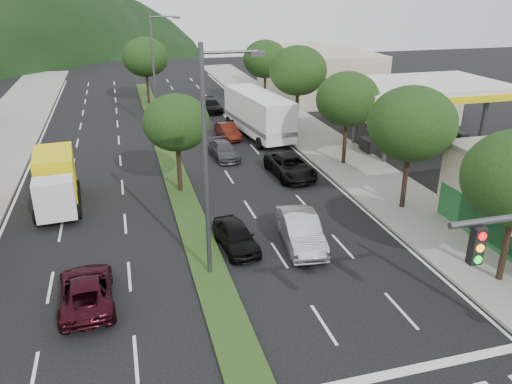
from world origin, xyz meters
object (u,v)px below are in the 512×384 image
object	(u,v)px
tree_r_e	(265,59)
car_queue_e	(174,119)
streetlight_near	(210,155)
sedan_silver	(301,231)
box_truck	(56,182)
tree_med_near	(176,123)
car_queue_f	(211,106)
car_queue_a	(236,236)
tree_r_d	(298,71)
tree_r_c	(348,99)
motorhome	(258,114)
car_queue_c	(228,131)
tree_r_b	(412,124)
tree_med_far	(145,57)
streetlight_mid	(156,66)
car_queue_b	(224,150)
suv_maroon	(86,290)
car_queue_d	(290,166)

from	to	relation	value
tree_r_e	car_queue_e	world-z (taller)	tree_r_e
streetlight_near	car_queue_e	size ratio (longest dim) A/B	2.49
sedan_silver	box_truck	size ratio (longest dim) A/B	0.76
tree_med_near	box_truck	xyz separation A→B (m)	(-7.14, -0.15, -3.00)
car_queue_f	car_queue_a	bearing A→B (deg)	-100.75
tree_r_d	tree_r_c	bearing A→B (deg)	-90.00
motorhome	box_truck	bearing A→B (deg)	-151.26
car_queue_c	motorhome	world-z (taller)	motorhome
tree_r_b	tree_med_near	xyz separation A→B (m)	(-12.00, 6.00, -0.61)
tree_r_d	tree_med_near	distance (m)	16.99
tree_r_d	tree_med_far	world-z (taller)	tree_r_d
car_queue_e	box_truck	xyz separation A→B (m)	(-8.64, -15.91, 0.75)
streetlight_mid	car_queue_f	distance (m)	9.52
car_queue_e	motorhome	size ratio (longest dim) A/B	0.41
tree_r_d	car_queue_a	xyz separation A→B (m)	(-10.33, -20.02, -4.53)
tree_r_b	car_queue_a	world-z (taller)	tree_r_b
tree_r_b	car_queue_f	size ratio (longest dim) A/B	1.64
tree_med_near	streetlight_mid	bearing A→B (deg)	89.22
car_queue_b	car_queue_e	xyz separation A→B (m)	(-2.52, 10.00, 0.09)
car_queue_b	motorhome	xyz separation A→B (m)	(4.06, 5.02, 1.35)
tree_med_near	car_queue_f	size ratio (longest dim) A/B	1.42
tree_med_near	streetlight_mid	distance (m)	15.05
tree_med_far	sedan_silver	distance (m)	35.15
tree_med_far	motorhome	world-z (taller)	tree_med_far
car_queue_c	car_queue_e	size ratio (longest dim) A/B	0.95
tree_med_far	car_queue_b	xyz separation A→B (m)	(4.02, -20.24, -4.41)
car_queue_c	tree_r_b	bearing A→B (deg)	-74.24
suv_maroon	car_queue_f	xyz separation A→B (m)	(11.11, 31.69, -0.01)
tree_r_c	box_truck	world-z (taller)	tree_r_c
tree_r_b	tree_r_e	world-z (taller)	tree_r_b
tree_r_e	streetlight_near	size ratio (longest dim) A/B	0.67
tree_r_d	tree_med_far	distance (m)	18.44
tree_r_d	car_queue_c	xyz separation A→B (m)	(-6.58, -1.24, -4.55)
tree_r_c	tree_r_d	xyz separation A→B (m)	(0.00, 10.00, 0.43)
streetlight_near	car_queue_e	world-z (taller)	streetlight_near
tree_med_near	suv_maroon	world-z (taller)	tree_med_near
car_queue_a	car_queue_f	world-z (taller)	car_queue_a
tree_r_b	tree_med_far	distance (m)	34.18
suv_maroon	box_truck	bearing A→B (deg)	-82.09
tree_med_far	streetlight_near	xyz separation A→B (m)	(0.21, -36.00, 0.58)
streetlight_mid	motorhome	distance (m)	9.64
car_queue_d	streetlight_mid	bearing A→B (deg)	114.78
car_queue_d	box_truck	distance (m)	14.71
car_queue_d	motorhome	xyz separation A→B (m)	(0.56, 10.02, 1.24)
tree_r_d	suv_maroon	bearing A→B (deg)	-126.85
suv_maroon	car_queue_b	distance (m)	19.06
car_queue_b	car_queue_f	size ratio (longest dim) A/B	0.97
streetlight_near	streetlight_mid	distance (m)	25.00
streetlight_mid	car_queue_e	world-z (taller)	streetlight_mid
streetlight_mid	tree_r_b	bearing A→B (deg)	-60.68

